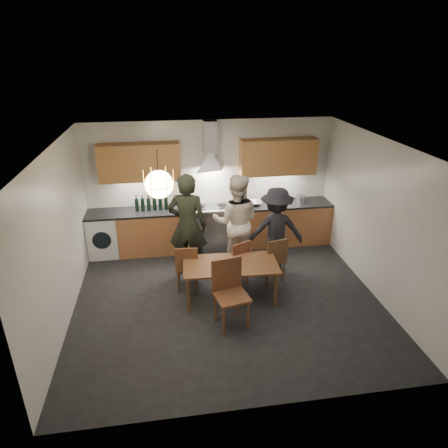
{
  "coord_description": "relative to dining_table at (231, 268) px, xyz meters",
  "views": [
    {
      "loc": [
        -0.91,
        -5.56,
        3.87
      ],
      "look_at": [
        0.01,
        0.4,
        1.2
      ],
      "focal_mm": 32.0,
      "sensor_mm": 36.0,
      "label": 1
    }
  ],
  "objects": [
    {
      "name": "wine_bottles",
      "position": [
        -1.27,
        1.94,
        0.49
      ],
      "size": [
        0.65,
        0.08,
        0.32
      ],
      "color": "black",
      "rests_on": "counter_run"
    },
    {
      "name": "chair_back_left",
      "position": [
        -0.69,
        0.38,
        -0.09
      ],
      "size": [
        0.41,
        0.41,
        0.84
      ],
      "rotation": [
        0.0,
        0.0,
        3.06
      ],
      "color": "brown",
      "rests_on": "ground"
    },
    {
      "name": "person_right",
      "position": [
        0.98,
        0.84,
        0.23
      ],
      "size": [
        1.09,
        0.68,
        1.62
      ],
      "primitive_type": "imported",
      "rotation": [
        0.0,
        0.0,
        3.06
      ],
      "color": "black",
      "rests_on": "ground"
    },
    {
      "name": "dining_table",
      "position": [
        0.0,
        0.0,
        0.0
      ],
      "size": [
        1.57,
        0.84,
        0.65
      ],
      "rotation": [
        0.0,
        0.0,
        -0.05
      ],
      "color": "brown",
      "rests_on": "ground"
    },
    {
      "name": "pendant_lamp",
      "position": [
        -1.06,
        -0.13,
        1.53
      ],
      "size": [
        0.43,
        0.43,
        0.7
      ],
      "color": "black",
      "rests_on": "ground"
    },
    {
      "name": "range_stove",
      "position": [
        -0.06,
        1.92,
        -0.13
      ],
      "size": [
        0.9,
        0.6,
        0.92
      ],
      "color": "silver",
      "rests_on": "ground"
    },
    {
      "name": "person_left",
      "position": [
        -0.62,
        0.93,
        0.39
      ],
      "size": [
        0.8,
        0.63,
        1.93
      ],
      "primitive_type": "imported",
      "rotation": [
        0.0,
        0.0,
        2.87
      ],
      "color": "black",
      "rests_on": "ground"
    },
    {
      "name": "room_shell",
      "position": [
        -0.06,
        -0.03,
        1.13
      ],
      "size": [
        5.02,
        4.52,
        2.61
      ],
      "color": "white",
      "rests_on": "ground"
    },
    {
      "name": "chair_back_right",
      "position": [
        0.85,
        0.38,
        -0.08
      ],
      "size": [
        0.47,
        0.47,
        0.87
      ],
      "rotation": [
        0.0,
        0.0,
        3.37
      ],
      "color": "brown",
      "rests_on": "ground"
    },
    {
      "name": "counter_run",
      "position": [
        -0.04,
        1.92,
        -0.12
      ],
      "size": [
        5.0,
        0.62,
        0.9
      ],
      "color": "#CB824E",
      "rests_on": "ground"
    },
    {
      "name": "ground",
      "position": [
        -0.06,
        -0.03,
        -0.58
      ],
      "size": [
        5.0,
        5.0,
        0.0
      ],
      "primitive_type": "plane",
      "color": "black",
      "rests_on": "ground"
    },
    {
      "name": "person_mid",
      "position": [
        0.29,
        1.08,
        0.34
      ],
      "size": [
        1.01,
        0.86,
        1.82
      ],
      "primitive_type": "imported",
      "rotation": [
        0.0,
        0.0,
        2.93
      ],
      "color": "beige",
      "rests_on": "ground"
    },
    {
      "name": "mixing_bowl",
      "position": [
        0.84,
        1.93,
        0.36
      ],
      "size": [
        0.32,
        0.32,
        0.07
      ],
      "primitive_type": "imported",
      "rotation": [
        0.0,
        0.0,
        -0.11
      ],
      "color": "silver",
      "rests_on": "counter_run"
    },
    {
      "name": "chair_front",
      "position": [
        -0.12,
        -0.62,
        0.02
      ],
      "size": [
        0.56,
        0.56,
        1.04
      ],
      "rotation": [
        0.0,
        0.0,
        0.21
      ],
      "color": "#5A321C",
      "rests_on": "ground"
    },
    {
      "name": "chair_back_mid",
      "position": [
        0.21,
        0.43,
        -0.09
      ],
      "size": [
        0.5,
        0.5,
        0.84
      ],
      "rotation": [
        0.0,
        0.0,
        3.58
      ],
      "color": "brown",
      "rests_on": "ground"
    },
    {
      "name": "wall_fixtures",
      "position": [
        -0.06,
        2.04,
        1.3
      ],
      "size": [
        4.3,
        0.54,
        1.1
      ],
      "color": "#BF8549",
      "rests_on": "ground"
    },
    {
      "name": "stock_pot",
      "position": [
        1.82,
        1.92,
        0.39
      ],
      "size": [
        0.23,
        0.23,
        0.14
      ],
      "primitive_type": "cylinder",
      "rotation": [
        0.0,
        0.0,
        0.21
      ],
      "color": "silver",
      "rests_on": "counter_run"
    }
  ]
}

